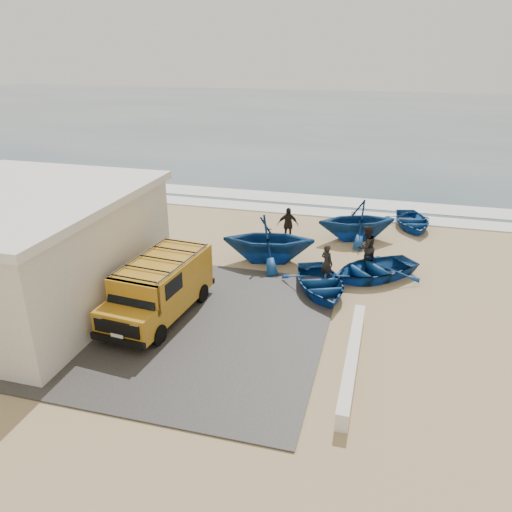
# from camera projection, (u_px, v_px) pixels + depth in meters

# --- Properties ---
(ground) EXTENTS (160.00, 160.00, 0.00)m
(ground) POSITION_uv_depth(u_px,v_px,m) (228.00, 301.00, 19.29)
(ground) COLOR tan
(slab) EXTENTS (12.00, 10.00, 0.05)m
(slab) POSITION_uv_depth(u_px,v_px,m) (158.00, 319.00, 17.99)
(slab) COLOR #3B3936
(slab) RESTS_ON ground
(ocean) EXTENTS (180.00, 88.00, 0.01)m
(ocean) POSITION_uv_depth(u_px,v_px,m) (355.00, 117.00, 69.04)
(ocean) COLOR #385166
(ocean) RESTS_ON ground
(surf_line) EXTENTS (180.00, 1.60, 0.06)m
(surf_line) POSITION_uv_depth(u_px,v_px,m) (291.00, 210.00, 29.94)
(surf_line) COLOR white
(surf_line) RESTS_ON ground
(surf_wash) EXTENTS (180.00, 2.20, 0.04)m
(surf_wash) POSITION_uv_depth(u_px,v_px,m) (298.00, 199.00, 32.17)
(surf_wash) COLOR white
(surf_wash) RESTS_ON ground
(building) EXTENTS (8.40, 9.40, 4.30)m
(building) POSITION_uv_depth(u_px,v_px,m) (18.00, 249.00, 18.49)
(building) COLOR silver
(building) RESTS_ON ground
(parapet) EXTENTS (0.35, 6.00, 0.55)m
(parapet) POSITION_uv_depth(u_px,v_px,m) (352.00, 358.00, 15.31)
(parapet) COLOR silver
(parapet) RESTS_ON ground
(van) EXTENTS (2.45, 5.24, 2.17)m
(van) POSITION_uv_depth(u_px,v_px,m) (160.00, 286.00, 17.88)
(van) COLOR #BD831C
(van) RESTS_ON ground
(boat_near_left) EXTENTS (3.94, 4.52, 0.78)m
(boat_near_left) POSITION_uv_depth(u_px,v_px,m) (320.00, 283.00, 19.89)
(boat_near_left) COLOR navy
(boat_near_left) RESTS_ON ground
(boat_near_right) EXTENTS (4.89, 4.76, 0.83)m
(boat_near_right) POSITION_uv_depth(u_px,v_px,m) (373.00, 269.00, 21.09)
(boat_near_right) COLOR navy
(boat_near_right) RESTS_ON ground
(boat_mid_left) EXTENTS (4.73, 4.29, 2.18)m
(boat_mid_left) POSITION_uv_depth(u_px,v_px,m) (269.00, 239.00, 22.45)
(boat_mid_left) COLOR navy
(boat_mid_left) RESTS_ON ground
(boat_far_left) EXTENTS (4.91, 4.61, 2.07)m
(boat_far_left) POSITION_uv_depth(u_px,v_px,m) (357.00, 220.00, 25.06)
(boat_far_left) COLOR navy
(boat_far_left) RESTS_ON ground
(boat_far_right) EXTENTS (3.25, 4.04, 0.74)m
(boat_far_right) POSITION_uv_depth(u_px,v_px,m) (412.00, 221.00, 26.95)
(boat_far_right) COLOR navy
(boat_far_right) RESTS_ON ground
(fisherman_front) EXTENTS (0.70, 0.65, 1.61)m
(fisherman_front) POSITION_uv_depth(u_px,v_px,m) (327.00, 263.00, 20.69)
(fisherman_front) COLOR black
(fisherman_front) RESTS_ON ground
(fisherman_middle) EXTENTS (1.21, 1.21, 1.98)m
(fisherman_middle) POSITION_uv_depth(u_px,v_px,m) (366.00, 247.00, 21.82)
(fisherman_middle) COLOR black
(fisherman_middle) RESTS_ON ground
(fisherman_back) EXTENTS (1.10, 0.62, 1.78)m
(fisherman_back) POSITION_uv_depth(u_px,v_px,m) (288.00, 225.00, 24.85)
(fisherman_back) COLOR black
(fisherman_back) RESTS_ON ground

